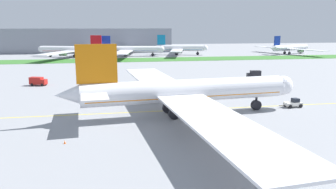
% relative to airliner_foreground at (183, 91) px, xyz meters
% --- Properties ---
extents(ground_plane, '(600.00, 600.00, 0.00)m').
position_rel_airliner_foreground_xyz_m(ground_plane, '(0.82, 1.89, -5.32)').
color(ground_plane, gray).
rests_on(ground_plane, ground).
extents(apron_taxi_line, '(280.00, 0.36, 0.01)m').
position_rel_airliner_foreground_xyz_m(apron_taxi_line, '(0.82, 4.36, -5.31)').
color(apron_taxi_line, yellow).
rests_on(apron_taxi_line, ground).
extents(grass_median_strip, '(320.00, 24.00, 0.10)m').
position_rel_airliner_foreground_xyz_m(grass_median_strip, '(0.82, 125.39, -5.27)').
color(grass_median_strip, '#38722D').
rests_on(grass_median_strip, ground).
extents(airliner_foreground, '(53.32, 86.11, 15.66)m').
position_rel_airliner_foreground_xyz_m(airliner_foreground, '(0.00, 0.00, 0.00)').
color(airliner_foreground, white).
rests_on(airliner_foreground, ground).
extents(pushback_tug, '(5.96, 2.74, 2.13)m').
position_rel_airliner_foreground_xyz_m(pushback_tug, '(27.82, 2.52, -4.35)').
color(pushback_tug, white).
rests_on(pushback_tug, ground).
extents(ground_crew_wingwalker_port, '(0.40, 0.53, 1.64)m').
position_rel_airliner_foreground_xyz_m(ground_crew_wingwalker_port, '(10.89, -17.51, -4.32)').
color(ground_crew_wingwalker_port, black).
rests_on(ground_crew_wingwalker_port, ground).
extents(traffic_cone_near_nose, '(0.36, 0.36, 0.58)m').
position_rel_airliner_foreground_xyz_m(traffic_cone_near_nose, '(-23.10, -14.02, -5.04)').
color(traffic_cone_near_nose, '#F2590C').
rests_on(traffic_cone_near_nose, ground).
extents(service_truck_baggage_loader, '(5.40, 3.68, 2.77)m').
position_rel_airliner_foreground_xyz_m(service_truck_baggage_loader, '(-21.26, 42.56, -3.80)').
color(service_truck_baggage_loader, white).
rests_on(service_truck_baggage_loader, ground).
extents(service_truck_fuel_bowser, '(5.14, 2.74, 3.20)m').
position_rel_airliner_foreground_xyz_m(service_truck_fuel_bowser, '(36.93, 44.69, -3.63)').
color(service_truck_fuel_bowser, black).
rests_on(service_truck_fuel_bowser, ground).
extents(service_truck_catering_van, '(5.90, 3.99, 2.77)m').
position_rel_airliner_foreground_xyz_m(service_truck_catering_van, '(-38.94, 44.49, -3.81)').
color(service_truck_catering_van, '#B21E19').
rests_on(service_truck_catering_van, ground).
extents(parked_airliner_far_left, '(45.47, 74.99, 13.96)m').
position_rel_airliner_foreground_xyz_m(parked_airliner_far_left, '(-38.73, 150.41, -0.58)').
color(parked_airliner_far_left, white).
rests_on(parked_airliner_far_left, ground).
extents(parked_airliner_far_centre, '(45.96, 74.86, 13.41)m').
position_rel_airliner_foreground_xyz_m(parked_airliner_far_centre, '(-2.86, 151.11, -0.77)').
color(parked_airliner_far_centre, white).
rests_on(parked_airliner_far_centre, ground).
extents(parked_airliner_far_right, '(38.39, 61.06, 13.73)m').
position_rel_airliner_foreground_xyz_m(parked_airliner_far_right, '(32.41, 156.29, -0.66)').
color(parked_airliner_far_right, white).
rests_on(parked_airliner_far_right, ground).
extents(parked_airliner_far_outer, '(36.77, 59.06, 12.99)m').
position_rel_airliner_foreground_xyz_m(parked_airliner_far_outer, '(110.61, 148.32, -0.91)').
color(parked_airliner_far_outer, white).
rests_on(parked_airliner_far_outer, ground).
extents(terminal_building, '(130.17, 20.00, 18.00)m').
position_rel_airliner_foreground_xyz_m(terminal_building, '(-33.62, 191.10, 3.68)').
color(terminal_building, gray).
rests_on(terminal_building, ground).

